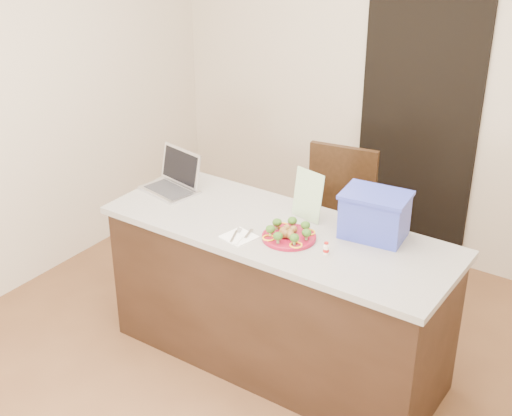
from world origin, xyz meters
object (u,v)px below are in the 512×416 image
Objects in this scene: yogurt_bottle at (326,249)px; chair at (333,215)px; blue_box at (375,215)px; island at (277,296)px; plate at (289,237)px; napkin at (239,237)px; laptop at (175,179)px.

yogurt_bottle is 1.13m from chair.
chair is at bearing 125.55° from blue_box.
island is 0.62m from yogurt_bottle.
chair reaches higher than plate.
laptop is (-0.71, 0.30, 0.06)m from napkin.
plate is 0.28m from napkin.
chair is (0.01, 1.08, -0.31)m from napkin.
chair is (-0.47, 0.97, -0.34)m from yogurt_bottle.
island is 0.52m from napkin.
yogurt_bottle is at bearing -15.99° from island.
blue_box reaches higher than napkin.
napkin is (-0.24, -0.14, -0.01)m from plate.
laptop is (-1.20, 0.19, 0.04)m from yogurt_bottle.
blue_box is at bearing 35.54° from napkin.
blue_box is at bearing 38.05° from plate.
yogurt_bottle reaches higher than plate.
laptop reaches higher than chair.
yogurt_bottle is 0.18× the size of blue_box.
napkin is at bearing -167.05° from yogurt_bottle.
laptop is at bearing 170.94° from yogurt_bottle.
island is at bearing -162.73° from blue_box.
island is 5.38× the size of laptop.
island is at bearing -92.63° from chair.
laptop reaches higher than napkin.
chair reaches higher than island.
blue_box is 0.36× the size of chair.
blue_box reaches higher than plate.
blue_box is at bearing 69.67° from yogurt_bottle.
plate is (0.12, -0.07, 0.47)m from island.
yogurt_bottle is (0.25, -0.03, 0.02)m from plate.
plate is 1.84× the size of napkin.
blue_box is (0.37, 0.29, 0.12)m from plate.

